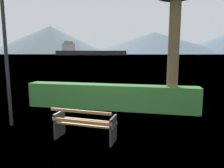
# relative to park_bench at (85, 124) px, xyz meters

# --- Properties ---
(ground_plane) EXTENTS (1400.00, 1400.00, 0.00)m
(ground_plane) POSITION_rel_park_bench_xyz_m (0.00, 0.06, -0.42)
(ground_plane) COLOR #4C6B33
(water_surface) EXTENTS (620.00, 620.00, 0.00)m
(water_surface) POSITION_rel_park_bench_xyz_m (0.00, 306.53, -0.42)
(water_surface) COLOR #7A99A8
(water_surface) RESTS_ON ground_plane
(park_bench) EXTENTS (1.61, 0.69, 0.87)m
(park_bench) POSITION_rel_park_bench_xyz_m (0.00, 0.00, 0.00)
(park_bench) COLOR #A0703F
(park_bench) RESTS_ON ground_plane
(hedge_row) EXTENTS (6.80, 0.64, 0.99)m
(hedge_row) POSITION_rel_park_bench_xyz_m (0.00, 3.03, 0.07)
(hedge_row) COLOR #387A33
(hedge_row) RESTS_ON ground_plane
(lamp_post) EXTENTS (0.30, 0.30, 4.08)m
(lamp_post) POSITION_rel_park_bench_xyz_m (-2.61, 0.58, 2.32)
(lamp_post) COLOR black
(lamp_post) RESTS_ON ground_plane
(cargo_ship_large) EXTENTS (81.76, 36.09, 16.05)m
(cargo_ship_large) POSITION_rel_park_bench_xyz_m (-77.68, 227.16, 4.07)
(cargo_ship_large) COLOR #232328
(cargo_ship_large) RESTS_ON water_surface
(fishing_boat_near) EXTENTS (3.60, 5.06, 1.52)m
(fishing_boat_near) POSITION_rel_park_bench_xyz_m (-113.10, 236.70, 0.13)
(fishing_boat_near) COLOR gold
(fishing_boat_near) RESTS_ON water_surface
(distant_hills) EXTENTS (901.62, 391.33, 84.82)m
(distant_hills) POSITION_rel_park_bench_xyz_m (-50.49, 582.29, 35.25)
(distant_hills) COLOR slate
(distant_hills) RESTS_ON ground_plane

